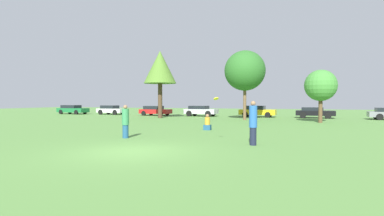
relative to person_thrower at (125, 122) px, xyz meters
name	(u,v)px	position (x,y,z in m)	size (l,w,h in m)	color
ground_plane	(132,151)	(2.35, -3.35, -0.84)	(120.00, 120.00, 0.00)	#54843D
person_thrower	(125,122)	(0.00, 0.00, 0.00)	(0.35, 0.35, 1.67)	navy
person_catcher	(253,123)	(6.41, -0.31, 0.11)	(0.34, 0.34, 1.88)	#191E33
frisbee	(216,99)	(4.77, -0.21, 1.14)	(0.24, 0.22, 0.17)	yellow
bystander_sitting	(207,124)	(2.76, 5.30, -0.42)	(0.45, 0.38, 1.03)	navy
tree_0	(160,68)	(-5.78, 16.23, 4.63)	(3.54, 3.54, 7.31)	#473323
tree_1	(245,71)	(3.42, 16.07, 3.97)	(3.97, 3.97, 6.78)	brown
tree_2	(321,86)	(10.14, 14.44, 2.33)	(2.67, 2.67, 4.53)	brown
parked_car_green	(72,109)	(-21.58, 20.79, -0.18)	(4.58, 2.04, 1.26)	#196633
parked_car_white	(111,110)	(-15.57, 21.32, -0.17)	(3.91, 1.99, 1.24)	silver
parked_car_red	(155,110)	(-8.72, 20.91, -0.20)	(3.97, 2.16, 1.22)	red
parked_car_silver	(201,111)	(-2.75, 21.24, -0.15)	(4.01, 2.18, 1.26)	#B2B2B7
parked_car_yellow	(257,111)	(3.92, 21.74, -0.15)	(4.17, 2.04, 1.31)	gold
parked_car_black	(315,112)	(10.11, 21.71, -0.21)	(4.05, 2.06, 1.17)	black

